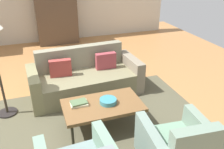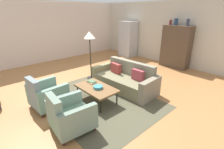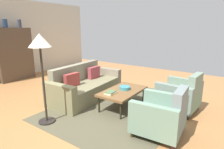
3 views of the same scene
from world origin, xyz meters
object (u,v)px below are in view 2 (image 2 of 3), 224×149
armchair_left (46,96)px  cabinet (176,47)px  couch (126,80)px  fruit_bowl (98,87)px  book_stack (92,82)px  vase_round (176,22)px  refrigerator (128,39)px  floor_lamp (90,40)px  vase_small (188,22)px  vase_tall (170,22)px  coffee_table (96,88)px  armchair_right (69,116)px

armchair_left → cabinet: 5.66m
couch → fruit_bowl: couch is taller
book_stack → vase_round: size_ratio=0.95×
refrigerator → floor_lamp: 3.76m
couch → vase_small: (0.27, 3.25, 1.65)m
cabinet → vase_small: vase_small is taller
fruit_bowl → refrigerator: size_ratio=0.14×
armchair_left → refrigerator: size_ratio=0.48×
vase_round → fruit_bowl: bearing=-85.8°
fruit_bowl → vase_tall: (-0.57, 4.44, 1.45)m
coffee_table → fruit_bowl: 0.11m
vase_small → vase_round: bearing=180.0°
book_stack → vase_tall: 4.58m
fruit_bowl → refrigerator: 5.23m
vase_round → vase_small: 0.50m
book_stack → refrigerator: size_ratio=0.14×
book_stack → vase_small: 4.63m
vase_round → vase_small: bearing=0.0°
armchair_right → fruit_bowl: bearing=118.5°
vase_round → book_stack: bearing=-91.4°
armchair_right → vase_round: vase_round is taller
cabinet → refrigerator: 2.72m
armchair_right → book_stack: armchair_right is taller
coffee_table → book_stack: 0.36m
coffee_table → vase_round: vase_round is taller
couch → refrigerator: size_ratio=1.16×
floor_lamp → vase_round: bearing=71.1°
fruit_bowl → vase_round: bearing=94.2°
armchair_right → cabinet: bearing=101.9°
cabinet → floor_lamp: bearing=-111.0°
armchair_left → armchair_right: size_ratio=1.00×
armchair_left → cabinet: size_ratio=0.49×
armchair_right → floor_lamp: bearing=140.2°
armchair_right → book_stack: bearing=131.5°
vase_tall → fruit_bowl: bearing=-82.6°
couch → refrigerator: (-2.80, 3.15, 0.64)m
coffee_table → cabinet: size_ratio=0.67×
coffee_table → armchair_right: armchair_right is taller
book_stack → floor_lamp: size_ratio=0.15×
book_stack → floor_lamp: floor_lamp is taller
armchair_left → vase_small: 5.89m
vase_round → refrigerator: (-2.57, -0.10, -1.01)m
armchair_left → armchair_right: same height
cabinet → vase_small: bearing=-0.8°
armchair_right → vase_round: 5.88m
couch → vase_tall: 3.66m
couch → cabinet: (-0.08, 3.25, 0.61)m
vase_round → floor_lamp: 3.80m
armchair_right → vase_round: (-0.83, 5.60, 1.60)m
couch → vase_round: bearing=-89.2°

